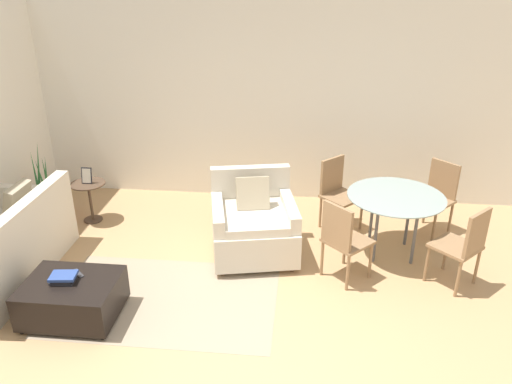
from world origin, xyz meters
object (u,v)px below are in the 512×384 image
Objects in this scene: potted_plant at (48,204)px; dining_chair_far_left at (337,189)px; couch at (0,254)px; book_stack at (63,278)px; tv_remote_secondary at (78,273)px; dining_chair_near_left at (343,237)px; dining_chair_near_right at (465,243)px; dining_chair_far_right at (437,193)px; armchair at (253,225)px; dining_table at (395,202)px; tv_remote_primary at (65,275)px; ottoman at (72,297)px; picture_frame at (87,176)px; side_table at (89,194)px.

dining_chair_far_left is at bearing 2.81° from potted_plant.
couch reaches higher than book_stack.
dining_chair_near_left reaches higher than tv_remote_secondary.
dining_chair_far_right is at bearing 90.00° from dining_chair_near_right.
dining_table is (1.58, 0.16, 0.28)m from armchair.
armchair is 1.95m from tv_remote_secondary.
book_stack is 0.12m from tv_remote_primary.
tv_remote_secondary is (0.12, 0.04, 0.00)m from tv_remote_primary.
ottoman is at bearing -166.85° from dining_chair_near_right.
potted_plant is 0.95× the size of dining_table.
dining_chair_near_right reaches higher than picture_frame.
dining_chair_far_right reaches higher than tv_remote_secondary.
side_table is 0.59× the size of dining_chair_far_left.
dining_table is (3.21, 1.48, 0.22)m from book_stack.
armchair is 2.27m from side_table.
dining_chair_far_right is at bearing 28.72° from book_stack.
dining_table is (3.77, -0.43, 0.27)m from side_table.
ottoman is 0.96× the size of dining_chair_far_right.
armchair is 1.24× the size of dining_chair_far_right.
book_stack is 3.54m from dining_table.
tv_remote_secondary is at bearing -152.43° from dining_chair_far_right.
ottoman is 5.68× the size of tv_remote_secondary.
tv_remote_secondary is at bearing 17.21° from tv_remote_primary.
armchair is at bearing -15.06° from picture_frame.
ottoman is 0.23m from tv_remote_primary.
couch reaches higher than dining_chair_far_right.
tv_remote_primary is (-0.04, 0.10, -0.03)m from book_stack.
dining_chair_far_right is at bearing 29.11° from ottoman.
dining_chair_near_left is 1.00× the size of dining_chair_far_right.
potted_plant reaches higher than tv_remote_secondary.
book_stack is 1.66× the size of tv_remote_secondary.
picture_frame reaches higher than book_stack.
dining_chair_far_left is (-0.61, 0.61, -0.13)m from dining_table.
armchair reaches higher than dining_chair_near_right.
dining_table is 0.87m from dining_chair_far_right.
dining_chair_far_right reaches higher than ottoman.
potted_plant is 5.07m from dining_chair_near_right.
dining_chair_far_right is at bearing 0.00° from dining_chair_far_left.
tv_remote_secondary is 3.19m from dining_chair_far_left.
dining_chair_far_left is (-1.22, 1.22, 0.00)m from dining_chair_near_right.
book_stack is 2.00m from picture_frame.
potted_plant is 1.14× the size of dining_chair_far_left.
dining_chair_near_left is at bearing 16.27° from tv_remote_secondary.
tv_remote_primary is (-0.09, 0.11, 0.18)m from ottoman.
picture_frame is (-2.19, 0.59, 0.27)m from armchair.
dining_chair_far_left is at bearing 39.43° from ottoman.
dining_chair_near_right is 1.72m from dining_chair_far_left.
couch is at bearing -162.83° from armchair.
book_stack is (-0.05, 0.00, 0.21)m from ottoman.
book_stack is 0.28× the size of dining_chair_far_right.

